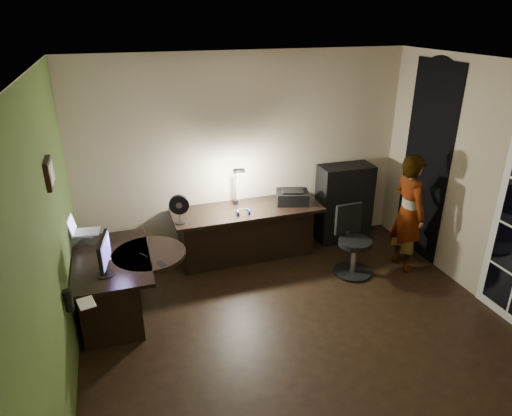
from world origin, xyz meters
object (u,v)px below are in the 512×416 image
object	(u,v)px
monitor	(104,262)
office_chair	(355,242)
desk_left	(115,288)
desk_right	(248,234)
person	(408,213)
cabinet	(344,203)

from	to	relation	value
monitor	office_chair	distance (m)	3.05
desk_left	desk_right	world-z (taller)	desk_right
person	monitor	bearing A→B (deg)	94.89
monitor	cabinet	bearing A→B (deg)	30.65
cabinet	monitor	world-z (taller)	cabinet
desk_left	cabinet	size ratio (longest dim) A/B	1.12
office_chair	person	bearing A→B (deg)	-5.13
desk_left	desk_right	size ratio (longest dim) A/B	0.65
monitor	person	distance (m)	3.73
desk_right	desk_left	bearing A→B (deg)	-155.94
desk_right	person	xyz separation A→B (m)	(1.90, -0.81, 0.40)
monitor	desk_left	bearing A→B (deg)	88.76
person	desk_right	bearing A→B (deg)	66.79
desk_right	person	size ratio (longest dim) A/B	1.29
desk_left	office_chair	size ratio (longest dim) A/B	1.44
desk_right	monitor	world-z (taller)	monitor
cabinet	office_chair	size ratio (longest dim) A/B	1.28
cabinet	office_chair	world-z (taller)	cabinet
desk_left	office_chair	world-z (taller)	office_chair
cabinet	person	bearing A→B (deg)	-66.44
desk_right	office_chair	distance (m)	1.43
person	desk_left	bearing A→B (deg)	89.85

